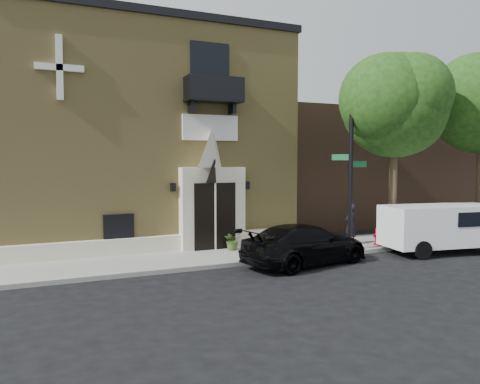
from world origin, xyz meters
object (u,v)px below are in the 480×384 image
Objects in this scene: street_sign at (351,166)px; fire_hydrant at (378,236)px; dumpster at (449,226)px; cargo_van at (445,226)px; black_sedan at (305,244)px; pedestrian_near at (351,224)px.

fire_hydrant is at bearing -1.56° from street_sign.
street_sign reaches higher than dumpster.
cargo_van is at bearing -149.21° from dumpster.
fire_hydrant is 3.67m from dumpster.
dumpster is at bearing -12.49° from street_sign.
black_sedan is 6.57× the size of fire_hydrant.
street_sign reaches higher than cargo_van.
street_sign is 2.72m from pedestrian_near.
dumpster is 4.65m from pedestrian_near.
black_sedan is 1.02× the size of cargo_van.
street_sign is at bearing -167.89° from fire_hydrant.
cargo_van is 4.44m from street_sign.
fire_hydrant is 0.45× the size of pedestrian_near.
street_sign is 3.86× the size of pedestrian_near.
street_sign is at bearing 167.42° from cargo_van.
street_sign reaches higher than pedestrian_near.
cargo_van is at bearing -35.09° from street_sign.
dumpster is (3.66, -0.26, 0.24)m from fire_hydrant.
pedestrian_near is (-0.91, 0.62, 0.47)m from fire_hydrant.
street_sign is (2.57, 0.93, 2.68)m from black_sedan.
cargo_van is 2.56m from fire_hydrant.
black_sedan is 3.88m from pedestrian_near.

